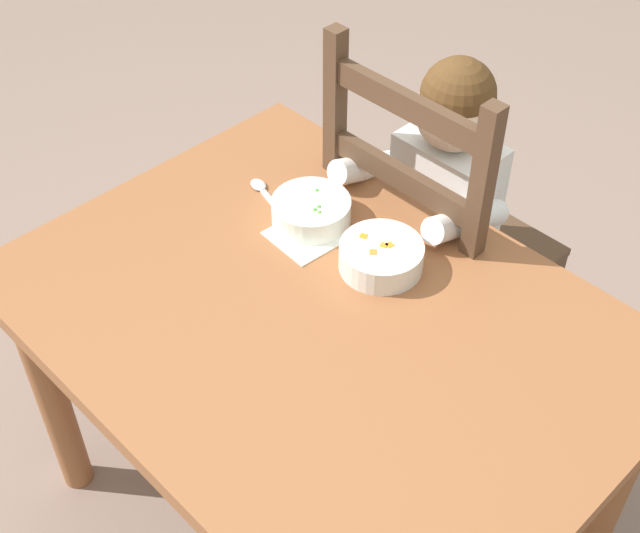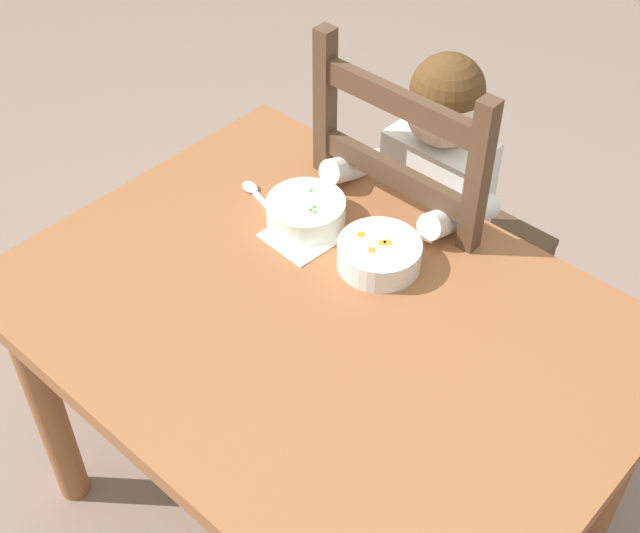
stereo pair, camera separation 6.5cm
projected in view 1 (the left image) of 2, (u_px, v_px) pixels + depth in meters
ground_plane at (320, 518)px, 2.05m from camera, size 8.00×8.00×0.00m
dining_table at (320, 353)px, 1.65m from camera, size 1.14×0.84×0.70m
dining_chair at (432, 253)px, 2.01m from camera, size 0.42×0.42×1.04m
child_figure at (437, 199)px, 1.90m from camera, size 0.32×0.31×0.98m
bowl_of_peas at (311, 210)px, 1.74m from camera, size 0.16×0.16×0.05m
bowl_of_carrots at (381, 256)px, 1.64m from camera, size 0.16×0.16×0.05m
spoon at (263, 190)px, 1.83m from camera, size 0.14×0.06×0.01m
paper_napkin at (304, 237)px, 1.72m from camera, size 0.14×0.13×0.00m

